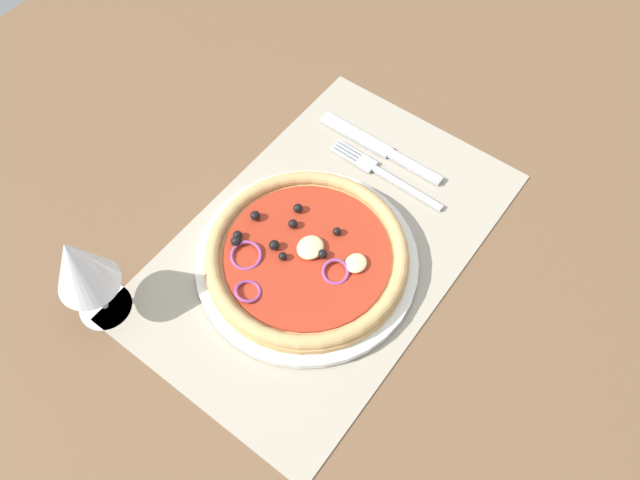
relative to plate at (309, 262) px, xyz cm
name	(u,v)px	position (x,y,z in cm)	size (l,w,h in cm)	color
ground_plane	(325,248)	(3.89, 0.31, -2.12)	(190.00, 140.00, 2.40)	brown
placemat	(325,243)	(3.89, 0.31, -0.72)	(51.39, 32.48, 0.40)	#A39984
plate	(309,262)	(0.00, 0.00, 0.00)	(28.04, 28.04, 1.05)	silver
pizza	(308,256)	(-0.02, 0.04, 1.60)	(25.48, 25.48, 2.65)	tan
fork	(380,172)	(17.50, 0.99, -0.30)	(2.30, 18.03, 0.44)	#B2B5BA
knife	(379,147)	(21.02, 3.55, -0.27)	(2.03, 20.00, 0.62)	#B2B5BA
wine_glass	(79,267)	(-19.46, 16.36, 9.13)	(7.20, 7.20, 14.90)	silver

